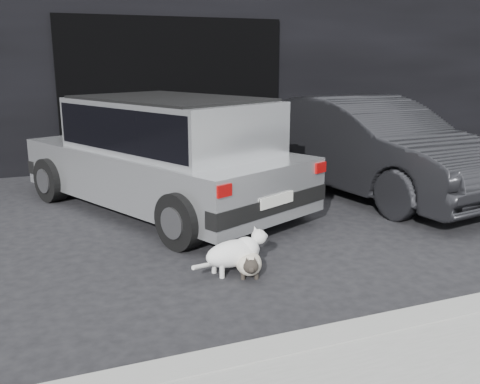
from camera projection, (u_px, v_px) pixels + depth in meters
name	position (u px, v px, depth m)	size (l,w,h in m)	color
ground	(186.00, 237.00, 5.83)	(80.00, 80.00, 0.00)	black
building_facade	(148.00, 28.00, 10.99)	(34.00, 4.00, 5.00)	black
garage_opening	(175.00, 93.00, 9.47)	(4.00, 0.10, 2.60)	black
curb	(421.00, 322.00, 3.83)	(18.00, 0.25, 0.12)	gray
silver_hatchback	(165.00, 149.00, 6.75)	(3.19, 4.27, 1.44)	silver
second_car	(367.00, 146.00, 7.61)	(1.46, 4.18, 1.38)	black
cat_siamese	(249.00, 263.00, 4.79)	(0.37, 0.69, 0.25)	beige
cat_white	(237.00, 251.00, 4.87)	(0.81, 0.38, 0.38)	white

